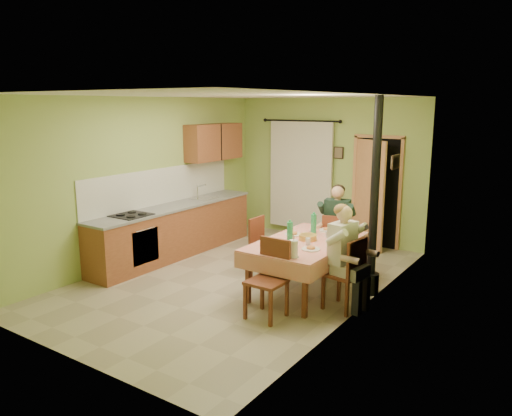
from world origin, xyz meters
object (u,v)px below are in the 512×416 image
Objects in this scene: chair_near at (267,295)px; man_right at (345,245)px; chair_far at (335,254)px; stove_flue at (373,224)px; man_far at (337,218)px; dining_table at (306,266)px; chair_left at (265,260)px; chair_right at (344,288)px.

man_right reaches higher than chair_near.
chair_far is 0.94× the size of chair_near.
stove_flue is (0.09, 0.75, 0.15)m from man_right.
chair_near is (0.06, -2.15, 0.00)m from chair_far.
stove_flue reaches higher than man_far.
dining_table is 1.19m from man_far.
man_right reaches higher than chair_left.
chair_right is at bearing -74.08° from chair_far.
stove_flue reaches higher than dining_table.
chair_right is 1.69m from man_far.
chair_far is 1.57m from chair_right.
chair_left is (-0.78, -0.91, -0.00)m from chair_far.
chair_near reaches higher than dining_table.
stove_flue reaches higher than chair_right.
dining_table is 0.93m from man_right.
chair_near is 0.72× the size of man_far.
man_far is at bearing 143.25° from stove_flue.
chair_left is at bearing -143.98° from chair_far.
man_right is at bearing 90.00° from chair_right.
chair_left is 0.68× the size of man_far.
man_far reaches higher than chair_left.
dining_table is 1.39× the size of man_far.
chair_near is 1.50m from chair_left.
chair_far is at bearing 143.70° from stove_flue.
chair_right reaches higher than chair_far.
man_far is at bearing 90.00° from chair_far.
chair_far and chair_left have the same top height.
chair_far is (-0.03, 1.07, -0.09)m from dining_table.
chair_left reaches higher than dining_table.
chair_near is 2.24m from man_far.
chair_far is 0.68× the size of man_far.
stove_flue is at bearing 3.30° from chair_right.
chair_left is 0.34× the size of stove_flue.
dining_table is at bearing 77.05° from man_right.
chair_near is (0.03, -1.08, -0.09)m from dining_table.
man_far reaches higher than chair_right.
man_far is 1.57m from man_right.
chair_far is 0.59m from man_far.
stove_flue reaches higher than chair_left.
dining_table is 2.03× the size of chair_left.
dining_table is at bearing -101.62° from man_far.
dining_table is 0.69× the size of stove_flue.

